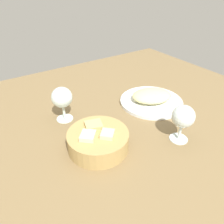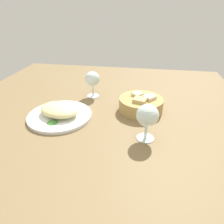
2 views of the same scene
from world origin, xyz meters
TOP-DOWN VIEW (x-y plane):
  - ground_plane at (0.00, 0.00)cm, footprint 140.00×140.00cm
  - plate at (-15.54, -8.52)cm, footprint 27.31×27.31cm
  - omelette at (-15.54, -8.52)cm, footprint 20.60×17.73cm
  - lettuce_garnish at (-15.80, -15.57)cm, footprint 4.43×4.43cm
  - bread_basket at (18.71, 3.33)cm, footprint 19.87×19.87cm
  - wine_glass_near at (21.30, -18.13)cm, footprint 7.90×7.90cm
  - wine_glass_far at (-6.71, 15.20)cm, footprint 7.62×7.62cm

SIDE VIEW (x-z plane):
  - ground_plane at x=0.00cm, z-range -2.00..0.00cm
  - plate at x=-15.54cm, z-range 0.00..1.40cm
  - lettuce_garnish at x=-15.80cm, z-range 1.40..2.54cm
  - bread_basket at x=18.71cm, z-range -0.53..7.05cm
  - omelette at x=-15.54cm, z-range 1.40..5.97cm
  - wine_glass_far at x=-6.71cm, z-range 2.35..15.74cm
  - wine_glass_near at x=21.30cm, z-range 2.40..16.14cm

